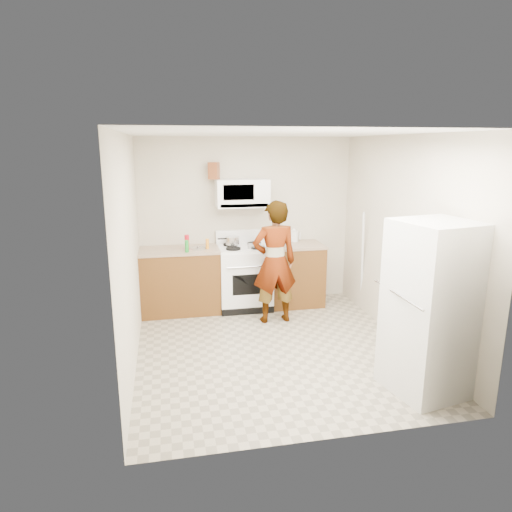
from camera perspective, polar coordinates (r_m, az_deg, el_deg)
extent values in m
plane|color=gray|center=(5.61, 2.23, -11.38)|extent=(3.60, 3.60, 0.00)
cube|color=beige|center=(6.92, -1.15, 4.33)|extent=(3.20, 0.02, 2.50)
cube|color=beige|center=(5.78, 17.86, 1.80)|extent=(0.02, 3.60, 2.50)
cube|color=#5E3016|center=(6.71, -9.45, -3.18)|extent=(1.12, 0.62, 0.90)
cube|color=gray|center=(6.59, -9.61, 0.71)|extent=(1.14, 0.64, 0.03)
cube|color=#5E3016|center=(6.97, 4.84, -2.40)|extent=(0.80, 0.62, 0.90)
cube|color=gray|center=(6.85, 4.91, 1.35)|extent=(0.82, 0.64, 0.03)
cube|color=white|center=(6.78, -1.48, -2.81)|extent=(0.76, 0.65, 0.90)
cube|color=white|center=(6.67, -1.51, 1.03)|extent=(0.76, 0.62, 0.03)
cube|color=white|center=(6.92, -1.92, 2.47)|extent=(0.76, 0.08, 0.20)
cube|color=white|center=(6.67, -1.75, 7.87)|extent=(0.76, 0.38, 0.40)
imported|color=tan|center=(6.15, 2.33, -0.79)|extent=(0.63, 0.44, 1.68)
cube|color=#B9BAB5|center=(4.71, 21.07, -6.16)|extent=(0.82, 0.82, 1.70)
cylinder|color=white|center=(7.03, 4.76, 2.50)|extent=(0.14, 0.14, 0.17)
cube|color=brown|center=(6.65, -5.29, 10.57)|extent=(0.18, 0.18, 0.24)
cylinder|color=silver|center=(6.71, -2.96, 1.92)|extent=(0.24, 0.24, 0.11)
cube|color=white|center=(6.60, 0.03, 1.26)|extent=(0.28, 0.20, 0.05)
cylinder|color=#B70D1C|center=(6.51, -8.63, 1.70)|extent=(0.06, 0.06, 0.21)
cylinder|color=orange|center=(6.53, -6.11, 1.52)|extent=(0.05, 0.05, 0.15)
cylinder|color=#188627|center=(6.36, -8.64, 1.22)|extent=(0.07, 0.07, 0.17)
cylinder|color=silver|center=(6.57, -7.24, 0.96)|extent=(0.27, 0.27, 0.01)
cylinder|color=silver|center=(6.79, 13.16, -0.60)|extent=(0.19, 0.29, 1.47)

